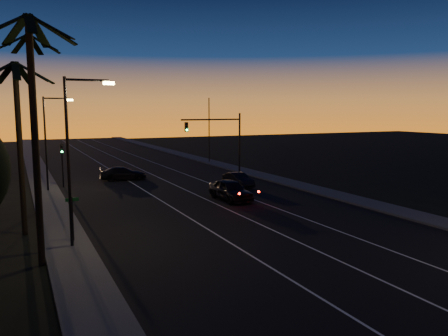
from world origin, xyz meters
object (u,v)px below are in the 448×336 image
right_car (238,180)px  cross_car (123,173)px  signal_mast (221,133)px  lead_car (231,190)px

right_car → cross_car: size_ratio=0.82×
cross_car → signal_mast: bearing=-9.8°
lead_car → right_car: lead_car is taller
cross_car → lead_car: bearing=-68.6°
lead_car → cross_car: (-5.56, 14.18, -0.15)m
signal_mast → cross_car: 11.40m
lead_car → right_car: (3.47, 5.33, -0.18)m
signal_mast → right_car: signal_mast is taller
cross_car → right_car: bearing=-44.4°
lead_car → right_car: 6.37m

